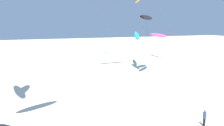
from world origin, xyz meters
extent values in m
ellipsoid|color=#19B2B7|center=(17.39, 46.06, 6.88)|extent=(4.57, 8.46, 1.96)
ellipsoid|color=white|center=(17.39, 46.06, 6.91)|extent=(4.05, 8.33, 1.63)
cylinder|color=#4C4C51|center=(16.17, 43.18, 3.40)|extent=(2.45, 5.78, 6.81)
cylinder|color=#4C4C51|center=(12.44, 34.59, 6.96)|extent=(1.85, 5.76, 13.93)
ellipsoid|color=#EA5193|center=(28.43, 53.92, 6.42)|extent=(1.21, 8.07, 1.45)
ellipsoid|color=orange|center=(28.43, 53.92, 6.46)|extent=(0.63, 8.19, 0.83)
cylinder|color=#4C4C51|center=(28.83, 50.62, 3.16)|extent=(0.83, 6.61, 6.33)
cylinder|color=#4C4C51|center=(7.25, 38.37, 10.61)|extent=(2.58, 2.96, 21.22)
cylinder|color=#4C4C51|center=(14.66, 29.25, 7.39)|extent=(2.50, 9.37, 14.79)
cylinder|color=#4C4C51|center=(16.50, 57.01, 8.89)|extent=(1.47, 6.57, 17.78)
ellipsoid|color=black|center=(15.50, 39.01, 10.67)|extent=(4.63, 3.80, 1.43)
ellipsoid|color=red|center=(15.50, 39.01, 10.71)|extent=(4.10, 2.96, 0.71)
cylinder|color=#4C4C51|center=(14.85, 36.94, 5.28)|extent=(1.32, 4.16, 10.57)
cylinder|color=black|center=(8.36, 16.46, 0.43)|extent=(0.14, 0.14, 0.87)
cylinder|color=black|center=(8.41, 16.62, 0.43)|extent=(0.14, 0.14, 0.87)
cube|color=#2D4CA5|center=(8.38, 16.54, 1.13)|extent=(0.28, 0.34, 0.53)
cylinder|color=brown|center=(8.32, 16.34, 1.09)|extent=(0.09, 0.09, 0.56)
cylinder|color=brown|center=(8.44, 16.75, 1.09)|extent=(0.09, 0.09, 0.56)
sphere|color=brown|center=(8.38, 16.54, 1.53)|extent=(0.21, 0.21, 0.21)
camera|label=1|loc=(-6.59, 2.47, 9.31)|focal=34.77mm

